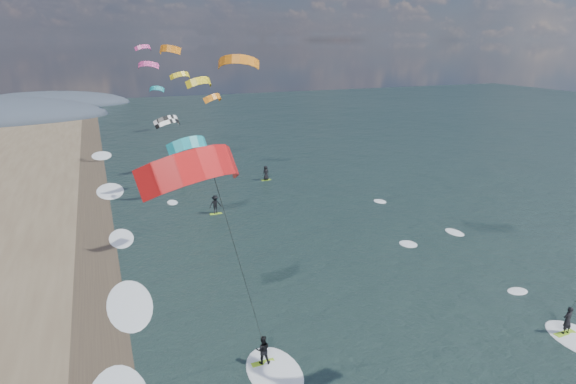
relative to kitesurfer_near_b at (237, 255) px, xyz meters
name	(u,v)px	position (x,y,z in m)	size (l,w,h in m)	color
wet_sand_strip	(101,359)	(-5.23, 7.57, -8.15)	(3.00, 240.00, 0.00)	#382D23
kitesurfer_near_b	(237,255)	(0.00, 0.00, 0.00)	(6.93, 8.71, 13.15)	#8CC522
far_kitesurfers	(228,190)	(7.56, 30.49, -7.27)	(10.31, 11.26, 1.82)	#8CC522
bg_kite_field	(177,74)	(6.84, 52.43, 2.91)	(13.36, 76.38, 8.74)	orange
shoreline_surf	(120,308)	(-4.03, 12.32, -8.15)	(2.40, 79.40, 0.11)	white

